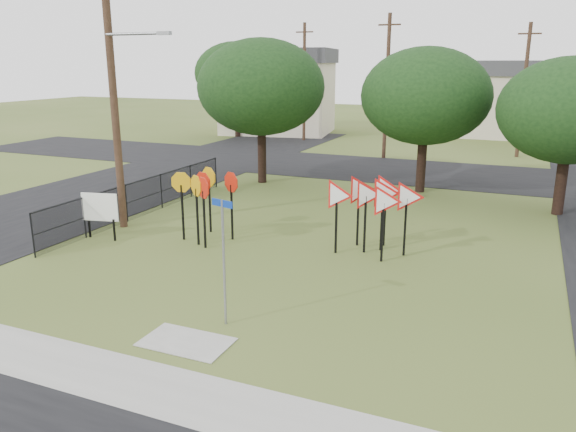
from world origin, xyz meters
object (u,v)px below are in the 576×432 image
at_px(stop_sign_cluster, 204,190).
at_px(yield_sign_cluster, 374,198).
at_px(info_board, 100,209).
at_px(street_name_sign, 224,255).

bearing_deg(stop_sign_cluster, yield_sign_cluster, 10.87).
height_order(yield_sign_cluster, info_board, yield_sign_cluster).
bearing_deg(street_name_sign, yield_sign_cluster, 74.33).
xyz_separation_m(stop_sign_cluster, yield_sign_cluster, (5.71, 1.10, 0.02)).
relative_size(street_name_sign, info_board, 1.84).
height_order(street_name_sign, stop_sign_cluster, street_name_sign).
relative_size(stop_sign_cluster, yield_sign_cluster, 0.76).
bearing_deg(info_board, stop_sign_cluster, 20.65).
xyz_separation_m(yield_sign_cluster, info_board, (-9.19, -2.41, -0.74)).
bearing_deg(stop_sign_cluster, street_name_sign, -54.80).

